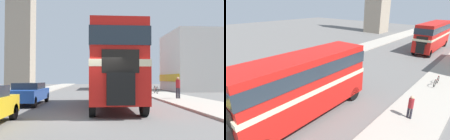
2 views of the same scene
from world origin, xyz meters
TOP-DOWN VIEW (x-y plane):
  - ground_plane at (0.00, 0.00)m, footprint 120.00×120.00m
  - double_decker_bus at (1.19, 4.06)m, footprint 2.55×9.44m
  - bus_distant at (2.24, 28.14)m, footprint 2.47×10.83m
  - car_parked_mid at (-3.96, 5.64)m, footprint 1.74×4.64m
  - pedestrian_walking at (6.54, 8.13)m, footprint 0.33×0.33m
  - bicycle_on_pavement at (6.49, 14.66)m, footprint 0.05×1.76m
  - church_tower at (-13.84, 38.46)m, footprint 4.82×4.82m

SIDE VIEW (x-z plane):
  - ground_plane at x=0.00m, z-range 0.00..0.00m
  - bicycle_on_pavement at x=6.49m, z-range 0.09..0.87m
  - car_parked_mid at x=-3.96m, z-range 0.04..1.41m
  - pedestrian_walking at x=6.54m, z-range 0.23..1.86m
  - double_decker_bus at x=1.19m, z-range 0.40..4.61m
  - bus_distant at x=2.24m, z-range 0.41..4.73m
  - church_tower at x=-13.84m, z-range 0.33..30.98m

